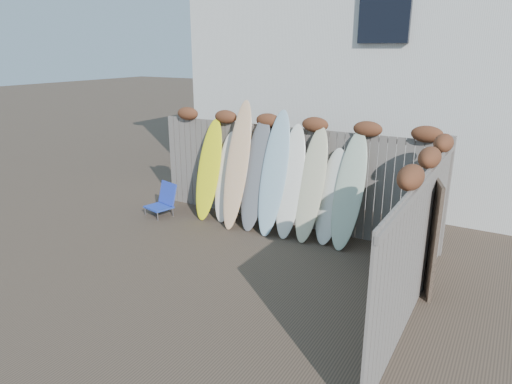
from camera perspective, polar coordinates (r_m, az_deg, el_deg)
The scene contains 16 objects.
ground at distance 7.60m, azimuth -4.63°, elevation -9.59°, with size 80.00×80.00×0.00m, color #493A2D.
back_fence at distance 9.09m, azimuth 4.12°, elevation 3.00°, with size 6.05×0.28×2.24m.
right_fence at distance 6.28m, azimuth 19.70°, elevation -5.13°, with size 0.28×4.40×2.24m.
house at distance 12.50m, azimuth 14.95°, elevation 15.78°, with size 8.50×5.50×6.33m.
beach_chair at distance 10.06m, azimuth -11.52°, elevation -1.01°, with size 0.63×0.66×0.69m.
wooden_crate at distance 7.20m, azimuth 17.19°, elevation -9.19°, with size 0.54×0.45×0.63m, color brown.
lattice_panel at distance 7.24m, azimuth 20.90°, elevation -4.75°, with size 0.05×1.14×1.70m, color brown.
surfboard_0 at distance 9.60m, azimuth -5.92°, elevation 2.79°, with size 0.53×0.07×2.15m, color #FCF713.
surfboard_1 at distance 9.45m, azimuth -3.69°, elevation 1.88°, with size 0.48×0.07×1.90m, color white.
surfboard_2 at distance 9.06m, azimuth -2.35°, elevation 3.39°, with size 0.49×0.07×2.60m, color #FFD078.
surfboard_3 at distance 8.96m, azimuth -0.03°, elevation 2.22°, with size 0.54×0.07×2.27m, color slate.
surfboard_4 at distance 8.72m, azimuth 2.26°, elevation 2.36°, with size 0.53×0.07×2.45m, color #99C0D4.
surfboard_5 at distance 8.63m, azimuth 4.33°, elevation 1.32°, with size 0.51×0.07×2.20m, color white.
surfboard_6 at distance 8.47m, azimuth 6.93°, elevation 0.89°, with size 0.51×0.07×2.19m, color beige.
surfboard_7 at distance 8.43m, azimuth 9.34°, elevation -0.57°, with size 0.52×0.07×1.81m, color silver.
surfboard_8 at distance 8.25m, azimuth 11.54°, elevation 0.13°, with size 0.54×0.07×2.16m, color #B6CBB0.
Camera 1 is at (3.92, -5.52, 3.45)m, focal length 32.00 mm.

